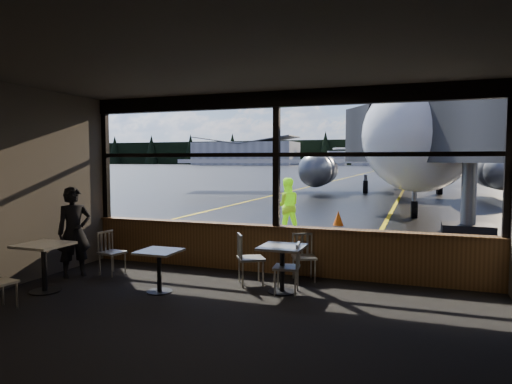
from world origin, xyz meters
The scene contains 30 objects.
ground_plane centered at (0.00, 120.00, 0.00)m, with size 520.00×520.00×0.00m, color black.
carpet_floor centered at (0.00, -3.00, 0.01)m, with size 8.00×6.00×0.01m, color black.
ceiling centered at (0.00, -3.00, 3.50)m, with size 8.00×6.00×0.04m, color #38332D.
wall_back centered at (0.00, -6.00, 1.75)m, with size 8.00×0.04×3.50m, color #4C453D.
window_sill centered at (0.00, 0.00, 0.45)m, with size 8.00×0.28×0.90m, color brown.
window_header centered at (0.00, 0.00, 3.35)m, with size 8.00×0.18×0.30m, color black.
mullion_left centered at (-3.95, 0.00, 2.20)m, with size 0.12×0.12×2.60m, color black.
mullion_centre centered at (0.00, 0.00, 2.20)m, with size 0.12×0.12×2.60m, color black.
mullion_right centered at (3.95, 0.00, 2.20)m, with size 0.12×0.12×2.60m, color black.
window_transom centered at (0.00, 0.00, 2.30)m, with size 8.00×0.10×0.08m, color black.
airliner centered at (1.56, 22.16, 5.57)m, with size 30.38×36.45×11.14m, color white, non-canonical shape.
jet_bridge centered at (3.60, 5.50, 2.32)m, with size 8.70×10.63×4.64m, color #2E2E30, non-canonical shape.
cafe_table_near centered at (0.49, -1.24, 0.39)m, with size 0.72×0.72×0.79m, color gray, non-canonical shape.
cafe_table_mid centered at (-1.44, -1.92, 0.35)m, with size 0.64×0.64×0.71m, color #9B968E, non-canonical shape.
cafe_table_left centered at (-3.24, -2.55, 0.41)m, with size 0.75×0.75×0.82m, color #9D9990, non-canonical shape.
chair_near_e centered at (0.57, -1.27, 0.43)m, with size 0.47×0.47×0.86m, color #B5B0A4, non-canonical shape.
chair_near_w centered at (-0.17, -0.96, 0.46)m, with size 0.50×0.50×0.92m, color #AEAB9D, non-canonical shape.
chair_near_n centered at (0.65, -0.40, 0.43)m, with size 0.47×0.47×0.86m, color beige, non-canonical shape.
chair_mid_w centered at (-2.91, -1.20, 0.42)m, with size 0.46×0.46×0.85m, color #ABA69A, non-canonical shape.
chair_left_s centered at (-3.14, -3.49, 0.40)m, with size 0.44×0.44×0.81m, color #ADA89C, non-canonical shape.
passenger centered at (-3.48, -1.56, 0.85)m, with size 0.62×0.41×1.70m, color black.
ground_crew centered at (-1.09, 4.53, 0.84)m, with size 0.82×0.64×1.68m, color #BFF219.
cone_nose centered at (0.04, 6.94, 0.25)m, with size 0.35×0.35×0.49m, color #FF6608.
cone_wing centered at (-6.18, 20.42, 0.22)m, with size 0.31×0.31×0.43m, color #E44A07.
hangar_left centered at (-70.00, 180.00, 5.50)m, with size 45.00×18.00×11.00m, color silver, non-canonical shape.
hangar_mid centered at (0.00, 185.00, 5.00)m, with size 38.00×15.00×10.00m, color silver, non-canonical shape.
fuel_tank_a centered at (-30.00, 182.00, 3.00)m, with size 8.00×8.00×6.00m, color silver.
fuel_tank_b centered at (-20.00, 182.00, 3.00)m, with size 8.00×8.00×6.00m, color silver.
fuel_tank_c centered at (-10.00, 182.00, 3.00)m, with size 8.00×8.00×6.00m, color silver.
treeline centered at (0.00, 210.00, 6.00)m, with size 360.00×3.00×12.00m, color black.
Camera 1 is at (2.59, -8.37, 2.20)m, focal length 32.00 mm.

